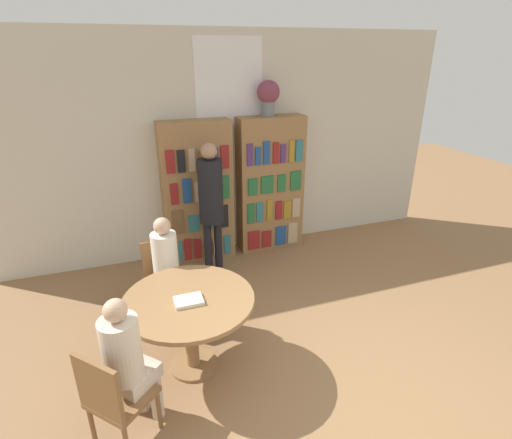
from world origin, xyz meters
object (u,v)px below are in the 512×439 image
bookshelf_left (198,193)px  reading_table (189,311)px  seated_reader_right (128,358)px  chair_left_side (164,276)px  seated_reader_left (167,267)px  chair_near_camera (113,396)px  librarian_standing (211,197)px  bookshelf_right (270,185)px  flower_vase (268,95)px

bookshelf_left → reading_table: bearing=-104.3°
seated_reader_right → chair_left_side: bearing=120.2°
bookshelf_left → seated_reader_right: bearing=-112.4°
bookshelf_left → seated_reader_left: size_ratio=1.58×
chair_near_camera → librarian_standing: 2.64m
reading_table → chair_left_side: 0.93m
bookshelf_right → bookshelf_left: bearing=-180.0°
reading_table → chair_left_side: chair_left_side is taller
seated_reader_left → librarian_standing: librarian_standing is taller
chair_left_side → librarian_standing: (0.72, 0.70, 0.58)m
flower_vase → chair_left_side: (-1.66, -1.21, -1.71)m
seated_reader_left → seated_reader_right: (-0.45, -1.23, -0.00)m
chair_left_side → bookshelf_left: bearing=-125.0°
chair_near_camera → seated_reader_right: 0.27m
bookshelf_left → chair_near_camera: size_ratio=2.20×
bookshelf_left → bookshelf_right: (1.05, 0.00, -0.00)m
seated_reader_right → flower_vase: bearing=98.6°
flower_vase → chair_left_side: size_ratio=0.53×
seated_reader_right → bookshelf_right: bearing=98.0°
flower_vase → chair_near_camera: flower_vase is taller
bookshelf_left → flower_vase: size_ratio=4.18×
seated_reader_left → librarian_standing: size_ratio=0.70×
bookshelf_right → chair_left_side: bookshelf_right is taller
chair_left_side → seated_reader_right: seated_reader_right is taller
librarian_standing → reading_table: bearing=-110.6°
flower_vase → chair_left_side: bearing=-143.9°
reading_table → chair_near_camera: size_ratio=1.32×
flower_vase → librarian_standing: bearing=-151.7°
bookshelf_right → chair_left_side: size_ratio=2.20×
chair_near_camera → seated_reader_left: (0.59, 1.35, 0.20)m
flower_vase → reading_table: 3.06m
flower_vase → librarian_standing: size_ratio=0.26×
chair_left_side → seated_reader_left: seated_reader_left is taller
librarian_standing → chair_near_camera: bearing=-119.8°
flower_vase → seated_reader_left: flower_vase is taller
bookshelf_right → reading_table: bearing=-127.0°
chair_left_side → reading_table: bearing=90.0°
bookshelf_right → chair_near_camera: (-2.26, -2.73, -0.47)m
reading_table → chair_near_camera: bearing=-137.2°
seated_reader_right → seated_reader_left: bearing=117.0°
chair_near_camera → chair_left_side: (0.56, 1.53, 0.00)m
bookshelf_right → flower_vase: 1.24m
chair_left_side → librarian_standing: bearing=-142.3°
flower_vase → seated_reader_right: (-2.09, -2.62, -1.51)m
bookshelf_left → librarian_standing: 0.52m
flower_vase → librarian_standing: (-0.94, -0.51, -1.13)m
librarian_standing → chair_left_side: bearing=-135.5°
librarian_standing → flower_vase: bearing=28.3°
bookshelf_left → chair_near_camera: bearing=-113.9°
seated_reader_left → librarian_standing: 1.18m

